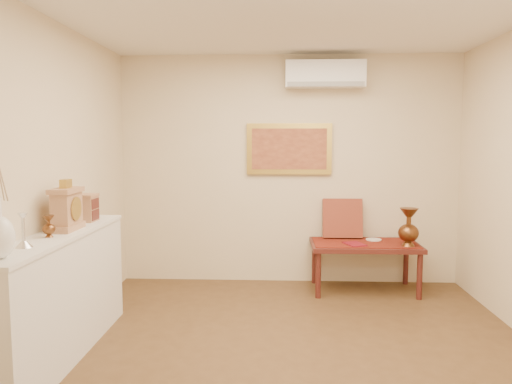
# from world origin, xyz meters

# --- Properties ---
(floor) EXTENTS (4.50, 4.50, 0.00)m
(floor) POSITION_xyz_m (0.00, 0.00, 0.00)
(floor) COLOR brown
(floor) RESTS_ON ground
(wall_back) EXTENTS (4.00, 0.02, 2.70)m
(wall_back) POSITION_xyz_m (0.00, 2.25, 1.35)
(wall_back) COLOR beige
(wall_back) RESTS_ON ground
(wall_front) EXTENTS (4.00, 0.02, 2.70)m
(wall_front) POSITION_xyz_m (0.00, -2.25, 1.35)
(wall_front) COLOR beige
(wall_front) RESTS_ON ground
(wall_left) EXTENTS (0.02, 4.50, 2.70)m
(wall_left) POSITION_xyz_m (-2.00, 0.00, 1.35)
(wall_left) COLOR beige
(wall_left) RESTS_ON ground
(candlestick) EXTENTS (0.11, 0.11, 0.24)m
(candlestick) POSITION_xyz_m (-1.83, -0.48, 1.10)
(candlestick) COLOR silver
(candlestick) RESTS_ON display_ledge
(brass_urn_small) EXTENTS (0.10, 0.10, 0.21)m
(brass_urn_small) POSITION_xyz_m (-1.82, -0.12, 1.09)
(brass_urn_small) COLOR brown
(brass_urn_small) RESTS_ON display_ledge
(table_cloth) EXTENTS (1.14, 0.59, 0.01)m
(table_cloth) POSITION_xyz_m (0.85, 1.88, 0.55)
(table_cloth) COLOR maroon
(table_cloth) RESTS_ON low_table
(brass_urn_tall) EXTENTS (0.22, 0.22, 0.50)m
(brass_urn_tall) POSITION_xyz_m (1.29, 1.70, 0.81)
(brass_urn_tall) COLOR brown
(brass_urn_tall) RESTS_ON table_cloth
(plate) EXTENTS (0.18, 0.18, 0.01)m
(plate) POSITION_xyz_m (0.97, 2.01, 0.56)
(plate) COLOR white
(plate) RESTS_ON table_cloth
(menu) EXTENTS (0.26, 0.30, 0.01)m
(menu) POSITION_xyz_m (0.72, 1.75, 0.56)
(menu) COLOR maroon
(menu) RESTS_ON table_cloth
(cushion) EXTENTS (0.46, 0.19, 0.47)m
(cushion) POSITION_xyz_m (0.63, 2.14, 0.79)
(cushion) COLOR maroon
(cushion) RESTS_ON table_cloth
(display_ledge) EXTENTS (0.37, 2.02, 0.98)m
(display_ledge) POSITION_xyz_m (-1.82, 0.00, 0.49)
(display_ledge) COLOR silver
(display_ledge) RESTS_ON floor
(mantel_clock) EXTENTS (0.17, 0.36, 0.41)m
(mantel_clock) POSITION_xyz_m (-1.81, 0.18, 1.15)
(mantel_clock) COLOR tan
(mantel_clock) RESTS_ON display_ledge
(wooden_chest) EXTENTS (0.16, 0.21, 0.24)m
(wooden_chest) POSITION_xyz_m (-1.82, 0.62, 1.10)
(wooden_chest) COLOR tan
(wooden_chest) RESTS_ON display_ledge
(low_table) EXTENTS (1.20, 0.70, 0.55)m
(low_table) POSITION_xyz_m (0.85, 1.88, 0.48)
(low_table) COLOR #501C18
(low_table) RESTS_ON floor
(painting) EXTENTS (1.00, 0.06, 0.60)m
(painting) POSITION_xyz_m (0.00, 2.22, 1.60)
(painting) COLOR #B08F38
(painting) RESTS_ON wall_back
(ac_unit) EXTENTS (0.90, 0.25, 0.30)m
(ac_unit) POSITION_xyz_m (0.40, 2.12, 2.45)
(ac_unit) COLOR white
(ac_unit) RESTS_ON wall_back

